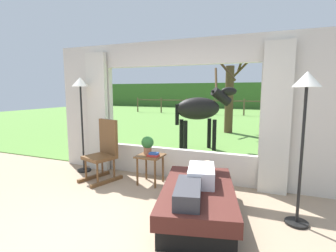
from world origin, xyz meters
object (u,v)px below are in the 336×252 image
object	(u,v)px
side_table	(150,160)
reclining_person	(197,180)
horse	(201,109)
rocking_chair	(104,151)
recliner_sofa	(198,201)
floor_lamp_left	(81,96)
floor_lamp_right	(305,103)
potted_plant	(148,144)
pasture_tree	(229,96)
book_stack	(153,155)

from	to	relation	value
side_table	reclining_person	bearing A→B (deg)	-39.73
side_table	horse	world-z (taller)	horse
rocking_chair	side_table	world-z (taller)	rocking_chair
recliner_sofa	reclining_person	size ratio (longest dim) A/B	1.31
floor_lamp_left	floor_lamp_right	bearing A→B (deg)	-10.28
floor_lamp_left	rocking_chair	bearing A→B (deg)	-19.73
rocking_chair	horse	xyz separation A→B (m)	(1.07, 2.91, 0.61)
floor_lamp_right	rocking_chair	bearing A→B (deg)	171.87
potted_plant	floor_lamp_right	distance (m)	2.59
rocking_chair	pasture_tree	bearing A→B (deg)	95.69
side_table	horse	bearing A→B (deg)	86.26
potted_plant	book_stack	world-z (taller)	potted_plant
recliner_sofa	floor_lamp_right	bearing A→B (deg)	0.57
floor_lamp_left	horse	distance (m)	3.22
potted_plant	pasture_tree	world-z (taller)	pasture_tree
floor_lamp_left	pasture_tree	xyz separation A→B (m)	(2.01, 5.94, -0.09)
floor_lamp_left	floor_lamp_right	world-z (taller)	floor_lamp_left
reclining_person	book_stack	world-z (taller)	reclining_person
floor_lamp_right	potted_plant	bearing A→B (deg)	164.96
book_stack	pasture_tree	xyz separation A→B (m)	(0.34, 6.13, 0.90)
recliner_sofa	horse	bearing A→B (deg)	90.78
book_stack	horse	bearing A→B (deg)	88.20
side_table	pasture_tree	size ratio (longest dim) A/B	0.17
recliner_sofa	floor_lamp_left	distance (m)	3.17
book_stack	floor_lamp_right	world-z (taller)	floor_lamp_right
reclining_person	pasture_tree	distance (m)	7.09
rocking_chair	floor_lamp_right	world-z (taller)	floor_lamp_right
rocking_chair	floor_lamp_right	size ratio (longest dim) A/B	0.60
potted_plant	floor_lamp_left	size ratio (longest dim) A/B	0.17
recliner_sofa	pasture_tree	bearing A→B (deg)	82.13
potted_plant	floor_lamp_left	world-z (taller)	floor_lamp_left
rocking_chair	pasture_tree	size ratio (longest dim) A/B	0.37
side_table	potted_plant	world-z (taller)	potted_plant
side_table	floor_lamp_left	size ratio (longest dim) A/B	0.27
potted_plant	pasture_tree	size ratio (longest dim) A/B	0.11
recliner_sofa	rocking_chair	xyz separation A→B (m)	(-2.00, 0.75, 0.33)
side_table	book_stack	size ratio (longest dim) A/B	2.64
reclining_person	floor_lamp_right	world-z (taller)	floor_lamp_right
floor_lamp_right	pasture_tree	xyz separation A→B (m)	(-1.87, 6.65, -0.05)
recliner_sofa	side_table	distance (m)	1.43
potted_plant	book_stack	size ratio (longest dim) A/B	1.63
side_table	floor_lamp_right	world-z (taller)	floor_lamp_right
floor_lamp_right	pasture_tree	size ratio (longest dim) A/B	0.61
rocking_chair	potted_plant	distance (m)	0.84
reclining_person	rocking_chair	bearing A→B (deg)	144.71
side_table	floor_lamp_left	bearing A→B (deg)	175.49
horse	pasture_tree	size ratio (longest dim) A/B	0.57
reclining_person	side_table	distance (m)	1.45
rocking_chair	book_stack	xyz separation A→B (m)	(0.98, 0.06, 0.00)
horse	reclining_person	bearing A→B (deg)	-24.25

